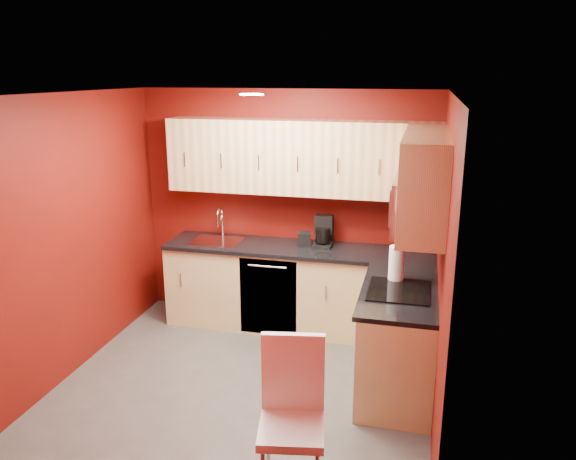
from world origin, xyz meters
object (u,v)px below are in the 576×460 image
at_px(sink, 217,238).
at_px(napkin_holder, 304,239).
at_px(paper_towel, 396,264).
at_px(dining_chair, 291,421).
at_px(microwave, 418,204).
at_px(coffee_maker, 323,232).

height_order(sink, napkin_holder, sink).
relative_size(sink, paper_towel, 1.68).
bearing_deg(dining_chair, paper_towel, 61.49).
distance_m(microwave, dining_chair, 1.94).
height_order(microwave, sink, microwave).
relative_size(microwave, coffee_maker, 2.43).
distance_m(coffee_maker, paper_towel, 1.16).
xyz_separation_m(microwave, sink, (-2.09, 1.00, -0.72)).
relative_size(napkin_holder, paper_towel, 0.45).
relative_size(microwave, napkin_holder, 5.47).
distance_m(microwave, paper_towel, 0.66).
bearing_deg(microwave, sink, 154.40).
bearing_deg(dining_chair, sink, 109.87).
bearing_deg(napkin_holder, coffee_maker, 4.60).
xyz_separation_m(coffee_maker, dining_chair, (0.26, -2.49, -0.55)).
bearing_deg(paper_towel, dining_chair, -108.15).
bearing_deg(napkin_holder, sink, -175.95).
bearing_deg(napkin_holder, microwave, -43.04).
xyz_separation_m(sink, dining_chair, (1.40, -2.40, -0.43)).
relative_size(napkin_holder, dining_chair, 0.13).
relative_size(sink, dining_chair, 0.50).
height_order(sink, paper_towel, sink).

